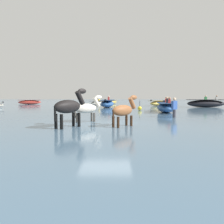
# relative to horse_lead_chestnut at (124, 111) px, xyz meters

# --- Properties ---
(ground_plane) EXTENTS (120.00, 120.00, 0.00)m
(ground_plane) POSITION_rel_horse_lead_chestnut_xyz_m (-0.85, 0.61, -1.07)
(ground_plane) COLOR gray
(water_surface) EXTENTS (90.00, 90.00, 0.37)m
(water_surface) POSITION_rel_horse_lead_chestnut_xyz_m (-0.85, 10.61, -0.88)
(water_surface) COLOR slate
(water_surface) RESTS_ON ground
(horse_lead_chestnut) EXTENTS (1.37, 1.38, 1.80)m
(horse_lead_chestnut) POSITION_rel_horse_lead_chestnut_xyz_m (0.00, 0.00, 0.00)
(horse_lead_chestnut) COLOR brown
(horse_lead_chestnut) RESTS_ON ground
(horse_trailing_pinto) EXTENTS (1.53, 1.14, 1.79)m
(horse_trailing_pinto) POSITION_rel_horse_lead_chestnut_xyz_m (-1.89, 1.75, -0.01)
(horse_trailing_pinto) COLOR beige
(horse_trailing_pinto) RESTS_ON ground
(horse_flank_black) EXTENTS (1.43, 1.77, 2.12)m
(horse_flank_black) POSITION_rel_horse_lead_chestnut_xyz_m (-2.44, -0.36, 0.19)
(horse_flank_black) COLOR black
(horse_flank_black) RESTS_ON ground
(boat_near_starboard) EXTENTS (1.71, 4.04, 1.29)m
(boat_near_starboard) POSITION_rel_horse_lead_chestnut_xyz_m (-1.21, 15.93, -0.29)
(boat_near_starboard) COLOR #28518E
(boat_near_starboard) RESTS_ON water_surface
(boat_far_inshore) EXTENTS (2.62, 2.94, 1.04)m
(boat_far_inshore) POSITION_rel_horse_lead_chestnut_xyz_m (-2.47, 21.21, -0.41)
(boat_far_inshore) COLOR #B2AD9E
(boat_far_inshore) RESTS_ON water_surface
(boat_near_port) EXTENTS (3.42, 3.23, 0.78)m
(boat_near_port) POSITION_rel_horse_lead_chestnut_xyz_m (5.30, 19.42, -0.38)
(boat_near_port) COLOR gold
(boat_near_port) RESTS_ON water_surface
(boat_mid_outer) EXTENTS (1.75, 3.88, 1.26)m
(boat_mid_outer) POSITION_rel_horse_lead_chestnut_xyz_m (3.75, 8.57, -0.30)
(boat_mid_outer) COLOR #28518E
(boat_mid_outer) RESTS_ON water_surface
(boat_distant_east) EXTENTS (2.51, 2.28, 0.55)m
(boat_distant_east) POSITION_rel_horse_lead_chestnut_xyz_m (-1.09, 24.95, -0.42)
(boat_distant_east) COLOR gold
(boat_distant_east) RESTS_ON water_surface
(boat_distant_west) EXTENTS (3.28, 1.60, 0.61)m
(boat_distant_west) POSITION_rel_horse_lead_chestnut_xyz_m (-12.54, 23.44, -0.39)
(boat_distant_west) COLOR #BC382D
(boat_distant_west) RESTS_ON water_surface
(boat_mid_channel) EXTENTS (4.17, 1.51, 1.33)m
(boat_mid_channel) POSITION_rel_horse_lead_chestnut_xyz_m (9.77, 16.02, -0.27)
(boat_mid_channel) COLOR black
(boat_mid_channel) RESTS_ON water_surface
(person_spectator_far) EXTENTS (0.38, 0.32, 1.63)m
(person_spectator_far) POSITION_rel_horse_lead_chestnut_xyz_m (3.37, 4.26, -0.20)
(person_spectator_far) COLOR #383842
(person_spectator_far) RESTS_ON ground
(channel_buoy) EXTENTS (0.37, 0.37, 0.86)m
(channel_buoy) POSITION_rel_horse_lead_chestnut_xyz_m (1.87, 10.85, -0.50)
(channel_buoy) COLOR yellow
(channel_buoy) RESTS_ON water_surface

